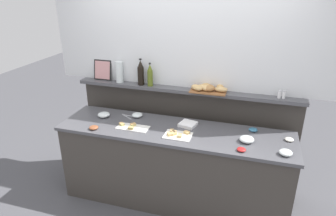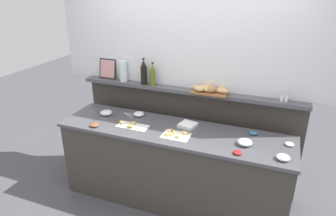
{
  "view_description": "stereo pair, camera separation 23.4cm",
  "coord_description": "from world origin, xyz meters",
  "px_view_note": "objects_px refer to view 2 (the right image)",
  "views": [
    {
      "loc": [
        0.77,
        -2.77,
        2.38
      ],
      "look_at": [
        -0.1,
        0.1,
        1.12
      ],
      "focal_mm": 32.33,
      "sensor_mm": 36.0,
      "label": 1
    },
    {
      "loc": [
        1.0,
        -2.69,
        2.38
      ],
      "look_at": [
        -0.1,
        0.1,
        1.12
      ],
      "focal_mm": 32.33,
      "sensor_mm": 36.0,
      "label": 2
    }
  ],
  "objects_px": {
    "condiment_bowl_teal": "(94,125)",
    "salt_shaker": "(282,97)",
    "condiment_bowl_cream": "(253,133)",
    "glass_bowl_extra": "(139,114)",
    "condiment_bowl_red": "(238,152)",
    "glass_bowl_large": "(245,142)",
    "water_carafe": "(123,71)",
    "bread_basket": "(210,89)",
    "sandwich_platter_side": "(175,135)",
    "napkin_stack": "(188,125)",
    "glass_bowl_small": "(106,113)",
    "framed_picture": "(108,69)",
    "condiment_bowl_dark": "(290,144)",
    "glass_bowl_medium": "(283,158)",
    "pepper_shaker": "(287,98)",
    "sandwich_platter_front": "(132,126)",
    "wine_bottle_dark": "(144,73)",
    "olive_oil_bottle": "(153,75)",
    "serving_tongs": "(129,115)"
  },
  "relations": [
    {
      "from": "condiment_bowl_teal",
      "to": "salt_shaker",
      "type": "bearing_deg",
      "value": 19.65
    },
    {
      "from": "condiment_bowl_cream",
      "to": "salt_shaker",
      "type": "height_order",
      "value": "salt_shaker"
    },
    {
      "from": "glass_bowl_extra",
      "to": "condiment_bowl_red",
      "type": "xyz_separation_m",
      "value": [
        1.22,
        -0.43,
        -0.01
      ]
    },
    {
      "from": "glass_bowl_large",
      "to": "water_carafe",
      "type": "relative_size",
      "value": 0.56
    },
    {
      "from": "glass_bowl_extra",
      "to": "bread_basket",
      "type": "height_order",
      "value": "bread_basket"
    },
    {
      "from": "condiment_bowl_cream",
      "to": "condiment_bowl_teal",
      "type": "height_order",
      "value": "condiment_bowl_teal"
    },
    {
      "from": "sandwich_platter_side",
      "to": "napkin_stack",
      "type": "distance_m",
      "value": 0.26
    },
    {
      "from": "bread_basket",
      "to": "water_carafe",
      "type": "relative_size",
      "value": 1.66
    },
    {
      "from": "glass_bowl_small",
      "to": "framed_picture",
      "type": "xyz_separation_m",
      "value": [
        -0.18,
        0.39,
        0.42
      ]
    },
    {
      "from": "water_carafe",
      "to": "condiment_bowl_cream",
      "type": "bearing_deg",
      "value": -7.61
    },
    {
      "from": "condiment_bowl_dark",
      "to": "bread_basket",
      "type": "bearing_deg",
      "value": 160.42
    },
    {
      "from": "glass_bowl_medium",
      "to": "condiment_bowl_red",
      "type": "bearing_deg",
      "value": -173.13
    },
    {
      "from": "napkin_stack",
      "to": "salt_shaker",
      "type": "height_order",
      "value": "salt_shaker"
    },
    {
      "from": "condiment_bowl_dark",
      "to": "pepper_shaker",
      "type": "distance_m",
      "value": 0.49
    },
    {
      "from": "sandwich_platter_front",
      "to": "wine_bottle_dark",
      "type": "bearing_deg",
      "value": 99.12
    },
    {
      "from": "sandwich_platter_front",
      "to": "condiment_bowl_cream",
      "type": "distance_m",
      "value": 1.29
    },
    {
      "from": "condiment_bowl_cream",
      "to": "condiment_bowl_dark",
      "type": "bearing_deg",
      "value": -17.81
    },
    {
      "from": "sandwich_platter_front",
      "to": "wine_bottle_dark",
      "type": "height_order",
      "value": "wine_bottle_dark"
    },
    {
      "from": "sandwich_platter_side",
      "to": "wine_bottle_dark",
      "type": "height_order",
      "value": "wine_bottle_dark"
    },
    {
      "from": "napkin_stack",
      "to": "bread_basket",
      "type": "xyz_separation_m",
      "value": [
        0.15,
        0.28,
        0.34
      ]
    },
    {
      "from": "sandwich_platter_front",
      "to": "condiment_bowl_cream",
      "type": "relative_size",
      "value": 3.75
    },
    {
      "from": "condiment_bowl_dark",
      "to": "condiment_bowl_red",
      "type": "bearing_deg",
      "value": -142.68
    },
    {
      "from": "olive_oil_bottle",
      "to": "pepper_shaker",
      "type": "xyz_separation_m",
      "value": [
        1.49,
        0.02,
        -0.08
      ]
    },
    {
      "from": "glass_bowl_medium",
      "to": "condiment_bowl_teal",
      "type": "distance_m",
      "value": 1.94
    },
    {
      "from": "serving_tongs",
      "to": "framed_picture",
      "type": "relative_size",
      "value": 0.75
    },
    {
      "from": "condiment_bowl_cream",
      "to": "condiment_bowl_dark",
      "type": "height_order",
      "value": "condiment_bowl_cream"
    },
    {
      "from": "condiment_bowl_teal",
      "to": "condiment_bowl_red",
      "type": "height_order",
      "value": "condiment_bowl_teal"
    },
    {
      "from": "glass_bowl_extra",
      "to": "napkin_stack",
      "type": "height_order",
      "value": "glass_bowl_extra"
    },
    {
      "from": "condiment_bowl_cream",
      "to": "wine_bottle_dark",
      "type": "height_order",
      "value": "wine_bottle_dark"
    },
    {
      "from": "sandwich_platter_side",
      "to": "wine_bottle_dark",
      "type": "relative_size",
      "value": 0.89
    },
    {
      "from": "salt_shaker",
      "to": "bread_basket",
      "type": "bearing_deg",
      "value": -178.93
    },
    {
      "from": "condiment_bowl_dark",
      "to": "napkin_stack",
      "type": "height_order",
      "value": "napkin_stack"
    },
    {
      "from": "glass_bowl_medium",
      "to": "water_carafe",
      "type": "bearing_deg",
      "value": 162.17
    },
    {
      "from": "bread_basket",
      "to": "condiment_bowl_teal",
      "type": "bearing_deg",
      "value": -149.45
    },
    {
      "from": "sandwich_platter_front",
      "to": "glass_bowl_large",
      "type": "relative_size",
      "value": 2.4
    },
    {
      "from": "condiment_bowl_red",
      "to": "serving_tongs",
      "type": "relative_size",
      "value": 0.45
    },
    {
      "from": "glass_bowl_extra",
      "to": "water_carafe",
      "type": "height_order",
      "value": "water_carafe"
    },
    {
      "from": "serving_tongs",
      "to": "salt_shaker",
      "type": "distance_m",
      "value": 1.71
    },
    {
      "from": "sandwich_platter_side",
      "to": "wine_bottle_dark",
      "type": "xyz_separation_m",
      "value": [
        -0.6,
        0.54,
        0.45
      ]
    },
    {
      "from": "glass_bowl_medium",
      "to": "salt_shaker",
      "type": "xyz_separation_m",
      "value": [
        -0.08,
        0.62,
        0.34
      ]
    },
    {
      "from": "glass_bowl_medium",
      "to": "serving_tongs",
      "type": "bearing_deg",
      "value": 168.34
    },
    {
      "from": "glass_bowl_medium",
      "to": "napkin_stack",
      "type": "xyz_separation_m",
      "value": [
        -0.99,
        0.33,
        -0.01
      ]
    },
    {
      "from": "napkin_stack",
      "to": "condiment_bowl_teal",
      "type": "bearing_deg",
      "value": -158.46
    },
    {
      "from": "bread_basket",
      "to": "framed_picture",
      "type": "height_order",
      "value": "framed_picture"
    },
    {
      "from": "glass_bowl_large",
      "to": "salt_shaker",
      "type": "bearing_deg",
      "value": 59.83
    },
    {
      "from": "glass_bowl_extra",
      "to": "wine_bottle_dark",
      "type": "height_order",
      "value": "wine_bottle_dark"
    },
    {
      "from": "sandwich_platter_front",
      "to": "sandwich_platter_side",
      "type": "xyz_separation_m",
      "value": [
        0.51,
        -0.03,
        0.0
      ]
    },
    {
      "from": "napkin_stack",
      "to": "pepper_shaker",
      "type": "height_order",
      "value": "pepper_shaker"
    },
    {
      "from": "glass_bowl_small",
      "to": "condiment_bowl_dark",
      "type": "bearing_deg",
      "value": 0.57
    },
    {
      "from": "glass_bowl_large",
      "to": "napkin_stack",
      "type": "xyz_separation_m",
      "value": [
        -0.64,
        0.18,
        -0.01
      ]
    }
  ]
}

